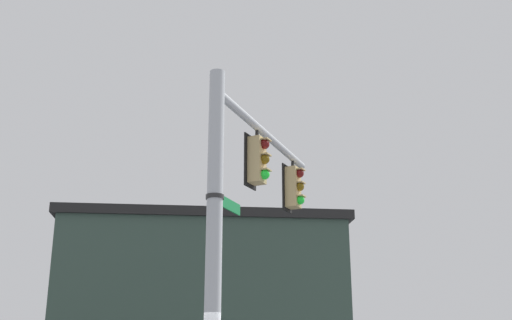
# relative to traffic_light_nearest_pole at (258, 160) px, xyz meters

# --- Properties ---
(signal_pole) EXTENTS (0.30, 0.30, 7.17)m
(signal_pole) POSITION_rel_traffic_light_nearest_pole_xyz_m (2.07, 0.13, -2.36)
(signal_pole) COLOR #ADB2B7
(signal_pole) RESTS_ON ground
(mast_arm) EXTENTS (5.25, 0.56, 0.18)m
(mast_arm) POSITION_rel_traffic_light_nearest_pole_xyz_m (-0.56, -0.06, 0.79)
(mast_arm) COLOR #ADB2B7
(traffic_light_nearest_pole) EXTENTS (0.54, 0.49, 1.31)m
(traffic_light_nearest_pole) POSITION_rel_traffic_light_nearest_pole_xyz_m (0.00, 0.00, 0.00)
(traffic_light_nearest_pole) COLOR black
(traffic_light_mid_inner) EXTENTS (0.54, 0.49, 1.31)m
(traffic_light_mid_inner) POSITION_rel_traffic_light_nearest_pole_xyz_m (-2.42, -0.18, 0.00)
(traffic_light_mid_inner) COLOR black
(street_name_sign) EXTENTS (1.31, 0.34, 0.22)m
(street_name_sign) POSITION_rel_traffic_light_nearest_pole_xyz_m (1.79, 0.11, -1.35)
(street_name_sign) COLOR #147238
(storefront_building) EXTENTS (9.91, 10.86, 6.33)m
(storefront_building) POSITION_rel_traffic_light_nearest_pole_xyz_m (-6.78, -5.48, -2.77)
(storefront_building) COLOR #33473D
(storefront_building) RESTS_ON ground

